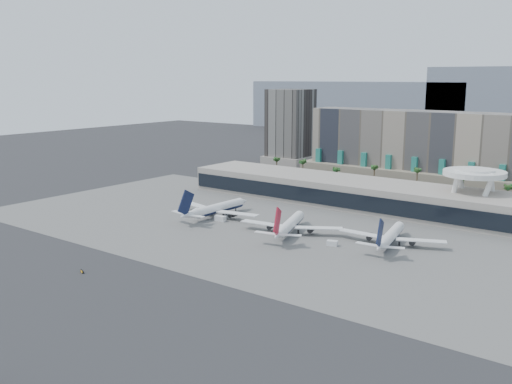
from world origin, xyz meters
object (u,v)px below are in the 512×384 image
Objects in this scene: taxiway_sign at (82,271)px; airliner_right at (391,236)px; service_vehicle_b at (332,243)px; service_vehicle_a at (220,219)px; airliner_left at (216,208)px; airliner_centre at (290,225)px.

airliner_right is at bearing 72.71° from taxiway_sign.
service_vehicle_b reaches higher than taxiway_sign.
service_vehicle_a is 2.22× the size of taxiway_sign.
airliner_centre is (40.93, -3.41, -0.08)m from airliner_left.
airliner_left reaches higher than service_vehicle_a.
airliner_right reaches higher than taxiway_sign.
airliner_right is at bearing -5.37° from airliner_centre.
service_vehicle_a is (-34.53, -1.32, -2.56)m from airliner_centre.
taxiway_sign is at bearing -138.18° from airliner_right.
airliner_right is 8.53× the size of service_vehicle_a.
taxiway_sign is (-48.20, -72.88, -0.49)m from service_vehicle_b.
airliner_centre is 8.71× the size of service_vehicle_a.
service_vehicle_b is at bearing -8.10° from service_vehicle_a.
service_vehicle_b is (21.40, -4.31, -2.74)m from airliner_centre.
service_vehicle_a is at bearing 176.91° from airliner_right.
airliner_left is 1.06× the size of airliner_centre.
taxiway_sign is at bearing -89.23° from service_vehicle_a.
airliner_left is 81.90m from taxiway_sign.
taxiway_sign is at bearing -128.05° from airliner_centre.
airliner_centre is 81.77m from taxiway_sign.
taxiway_sign is (14.13, -80.60, -3.32)m from airliner_left.
airliner_centre is at bearing 152.26° from service_vehicle_b.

